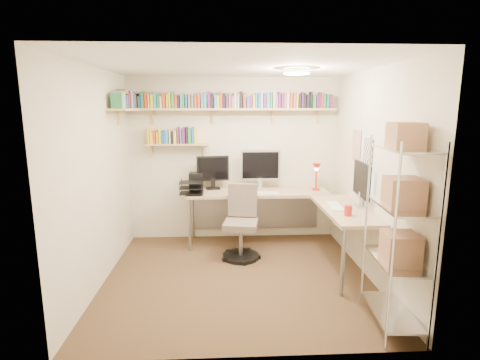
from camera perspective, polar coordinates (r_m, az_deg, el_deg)
name	(u,v)px	position (r m, az deg, el deg)	size (l,w,h in m)	color
ground	(238,277)	(4.75, -0.38, -14.56)	(3.20, 3.20, 0.00)	#43321C
room_shell	(238,152)	(4.31, -0.34, 4.34)	(3.24, 3.04, 2.52)	beige
wall_shelves	(205,109)	(5.58, -5.34, 10.72)	(3.12, 1.09, 0.80)	#D5BB78
corner_desk	(270,195)	(5.38, 4.55, -2.34)	(2.52, 2.08, 1.42)	tan
office_chair	(241,227)	(5.19, 0.21, -7.23)	(0.54, 0.55, 1.01)	black
wire_rack	(401,209)	(3.64, 23.37, -4.08)	(0.45, 0.80, 1.92)	silver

